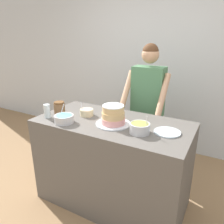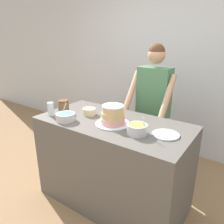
% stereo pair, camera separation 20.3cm
% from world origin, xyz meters
% --- Properties ---
extents(ground_plane, '(14.00, 14.00, 0.00)m').
position_xyz_m(ground_plane, '(0.00, 0.00, 0.00)').
color(ground_plane, '#93704C').
extents(wall_back, '(10.00, 0.05, 2.60)m').
position_xyz_m(wall_back, '(0.00, 1.87, 1.30)').
color(wall_back, silver).
rests_on(wall_back, ground_plane).
extents(counter, '(1.50, 0.75, 0.92)m').
position_xyz_m(counter, '(0.00, 0.37, 0.46)').
color(counter, '#5B5651').
rests_on(counter, ground_plane).
extents(person_baker, '(0.50, 0.45, 1.63)m').
position_xyz_m(person_baker, '(0.11, 1.05, 0.99)').
color(person_baker, '#2D2D38').
rests_on(person_baker, ground_plane).
extents(cake, '(0.33, 0.33, 0.19)m').
position_xyz_m(cake, '(0.04, 0.32, 1.00)').
color(cake, silver).
rests_on(cake, counter).
extents(frosting_bowl_blue, '(0.18, 0.18, 0.17)m').
position_xyz_m(frosting_bowl_blue, '(-0.39, 0.13, 0.96)').
color(frosting_bowl_blue, silver).
rests_on(frosting_bowl_blue, counter).
extents(frosting_bowl_olive, '(0.17, 0.17, 0.17)m').
position_xyz_m(frosting_bowl_olive, '(0.33, 0.26, 0.97)').
color(frosting_bowl_olive, silver).
rests_on(frosting_bowl_olive, counter).
extents(frosting_bowl_pink, '(0.14, 0.14, 0.15)m').
position_xyz_m(frosting_bowl_pink, '(-0.31, 0.39, 0.96)').
color(frosting_bowl_pink, beige).
rests_on(frosting_bowl_pink, counter).
extents(drinking_glass, '(0.06, 0.06, 0.14)m').
position_xyz_m(drinking_glass, '(-0.63, 0.15, 0.99)').
color(drinking_glass, silver).
rests_on(drinking_glass, counter).
extents(ceramic_plate, '(0.23, 0.23, 0.01)m').
position_xyz_m(ceramic_plate, '(0.53, 0.37, 0.93)').
color(ceramic_plate, silver).
rests_on(ceramic_plate, counter).
extents(stoneware_jar, '(0.12, 0.12, 0.13)m').
position_xyz_m(stoneware_jar, '(-0.60, 0.30, 0.99)').
color(stoneware_jar, brown).
rests_on(stoneware_jar, counter).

